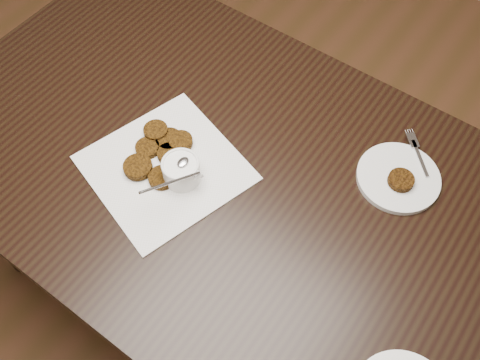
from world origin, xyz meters
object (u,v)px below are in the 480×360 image
Objects in this scene: napkin at (165,168)px; sauce_ramekin at (180,163)px; table at (215,232)px; plate_with_patty at (399,176)px.

sauce_ramekin is (0.05, 0.00, 0.06)m from napkin.
sauce_ramekin reaches higher than table.
sauce_ramekin is (-0.01, -0.08, 0.44)m from table.
table is at bearing -152.23° from plate_with_patty.
napkin is 0.08m from sauce_ramekin.
napkin is 2.68× the size of sauce_ramekin.
table is 4.36× the size of napkin.
table is at bearing 53.72° from napkin.
sauce_ramekin reaches higher than napkin.
table is 0.39m from napkin.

